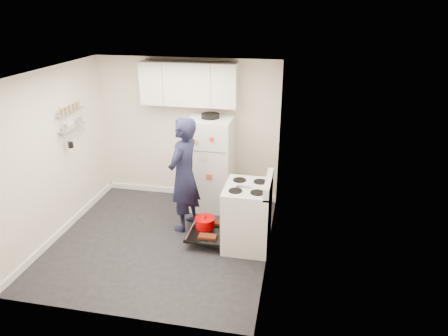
% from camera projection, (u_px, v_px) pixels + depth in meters
% --- Properties ---
extents(room, '(3.21, 3.21, 2.51)m').
position_uv_depth(room, '(155.00, 166.00, 5.61)').
color(room, black).
rests_on(room, ground).
extents(electric_range, '(0.66, 0.76, 1.10)m').
position_uv_depth(electric_range, '(246.00, 216.00, 5.78)').
color(electric_range, silver).
rests_on(electric_range, ground).
extents(open_oven_door, '(0.55, 0.70, 0.23)m').
position_uv_depth(open_oven_door, '(206.00, 227.00, 6.03)').
color(open_oven_door, black).
rests_on(open_oven_door, ground).
extents(refrigerator, '(0.72, 0.74, 1.67)m').
position_uv_depth(refrigerator, '(211.00, 163.00, 6.78)').
color(refrigerator, white).
rests_on(refrigerator, ground).
extents(upper_cabinets, '(1.60, 0.33, 0.70)m').
position_uv_depth(upper_cabinets, '(189.00, 84.00, 6.51)').
color(upper_cabinets, silver).
rests_on(upper_cabinets, room).
extents(wall_shelf_rack, '(0.14, 0.60, 0.61)m').
position_uv_depth(wall_shelf_rack, '(71.00, 119.00, 6.11)').
color(wall_shelf_rack, '#B2B2B7').
rests_on(wall_shelf_rack, room).
extents(person, '(0.59, 0.75, 1.81)m').
position_uv_depth(person, '(184.00, 175.00, 6.07)').
color(person, '#171935').
rests_on(person, ground).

